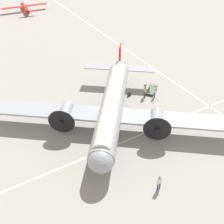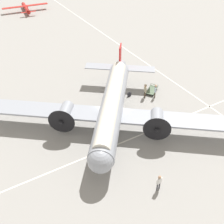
{
  "view_description": "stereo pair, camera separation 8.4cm",
  "coord_description": "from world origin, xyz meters",
  "px_view_note": "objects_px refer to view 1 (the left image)",
  "views": [
    {
      "loc": [
        11.85,
        20.13,
        19.33
      ],
      "look_at": [
        0.0,
        0.0,
        1.51
      ],
      "focal_mm": 45.0,
      "sensor_mm": 36.0,
      "label": 1
    },
    {
      "loc": [
        11.78,
        20.17,
        19.33
      ],
      "look_at": [
        0.0,
        0.0,
        1.51
      ],
      "focal_mm": 45.0,
      "sensor_mm": 36.0,
      "label": 2
    }
  ],
  "objects_px": {
    "crew_foreground": "(159,181)",
    "ramp_agent": "(155,90)",
    "light_aircraft_distant": "(25,8)",
    "airliner_main": "(112,107)",
    "passenger_boarding": "(145,89)",
    "suitcase_near_door": "(129,94)",
    "baggage_cart": "(152,90)"
  },
  "relations": [
    {
      "from": "light_aircraft_distant",
      "to": "baggage_cart",
      "type": "bearing_deg",
      "value": -167.27
    },
    {
      "from": "airliner_main",
      "to": "ramp_agent",
      "type": "xyz_separation_m",
      "value": [
        -7.2,
        -1.94,
        -1.28
      ]
    },
    {
      "from": "passenger_boarding",
      "to": "suitcase_near_door",
      "type": "height_order",
      "value": "passenger_boarding"
    },
    {
      "from": "ramp_agent",
      "to": "light_aircraft_distant",
      "type": "xyz_separation_m",
      "value": [
        3.91,
        -40.17,
        -0.3
      ]
    },
    {
      "from": "crew_foreground",
      "to": "light_aircraft_distant",
      "type": "distance_m",
      "value": 51.4
    },
    {
      "from": "airliner_main",
      "to": "passenger_boarding",
      "type": "bearing_deg",
      "value": 149.87
    },
    {
      "from": "airliner_main",
      "to": "light_aircraft_distant",
      "type": "relative_size",
      "value": 2.41
    },
    {
      "from": "airliner_main",
      "to": "suitcase_near_door",
      "type": "height_order",
      "value": "airliner_main"
    },
    {
      "from": "light_aircraft_distant",
      "to": "ramp_agent",
      "type": "bearing_deg",
      "value": -168.04
    },
    {
      "from": "suitcase_near_door",
      "to": "light_aircraft_distant",
      "type": "distance_m",
      "value": 38.44
    },
    {
      "from": "crew_foreground",
      "to": "suitcase_near_door",
      "type": "distance_m",
      "value": 13.98
    },
    {
      "from": "airliner_main",
      "to": "ramp_agent",
      "type": "distance_m",
      "value": 7.57
    },
    {
      "from": "ramp_agent",
      "to": "suitcase_near_door",
      "type": "height_order",
      "value": "ramp_agent"
    },
    {
      "from": "crew_foreground",
      "to": "ramp_agent",
      "type": "xyz_separation_m",
      "value": [
        -8.04,
        -11.07,
        0.06
      ]
    },
    {
      "from": "passenger_boarding",
      "to": "light_aircraft_distant",
      "type": "xyz_separation_m",
      "value": [
        2.85,
        -39.57,
        -0.33
      ]
    },
    {
      "from": "ramp_agent",
      "to": "light_aircraft_distant",
      "type": "distance_m",
      "value": 40.36
    },
    {
      "from": "ramp_agent",
      "to": "suitcase_near_door",
      "type": "distance_m",
      "value": 3.2
    },
    {
      "from": "airliner_main",
      "to": "crew_foreground",
      "type": "xyz_separation_m",
      "value": [
        0.84,
        9.12,
        -1.35
      ]
    },
    {
      "from": "ramp_agent",
      "to": "passenger_boarding",
      "type": "bearing_deg",
      "value": -80.06
    },
    {
      "from": "baggage_cart",
      "to": "ramp_agent",
      "type": "bearing_deg",
      "value": 33.93
    },
    {
      "from": "airliner_main",
      "to": "suitcase_near_door",
      "type": "bearing_deg",
      "value": 165.83
    },
    {
      "from": "passenger_boarding",
      "to": "baggage_cart",
      "type": "height_order",
      "value": "passenger_boarding"
    },
    {
      "from": "airliner_main",
      "to": "baggage_cart",
      "type": "height_order",
      "value": "airliner_main"
    },
    {
      "from": "baggage_cart",
      "to": "light_aircraft_distant",
      "type": "distance_m",
      "value": 39.27
    },
    {
      "from": "airliner_main",
      "to": "passenger_boarding",
      "type": "xyz_separation_m",
      "value": [
        -6.14,
        -2.54,
        -1.25
      ]
    },
    {
      "from": "crew_foreground",
      "to": "light_aircraft_distant",
      "type": "bearing_deg",
      "value": 80.87
    },
    {
      "from": "crew_foreground",
      "to": "passenger_boarding",
      "type": "bearing_deg",
      "value": 54.59
    },
    {
      "from": "crew_foreground",
      "to": "ramp_agent",
      "type": "bearing_deg",
      "value": 49.48
    },
    {
      "from": "airliner_main",
      "to": "passenger_boarding",
      "type": "height_order",
      "value": "airliner_main"
    },
    {
      "from": "airliner_main",
      "to": "crew_foreground",
      "type": "distance_m",
      "value": 9.26
    },
    {
      "from": "passenger_boarding",
      "to": "light_aircraft_distant",
      "type": "bearing_deg",
      "value": -158.21
    },
    {
      "from": "airliner_main",
      "to": "suitcase_near_door",
      "type": "relative_size",
      "value": 41.36
    }
  ]
}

